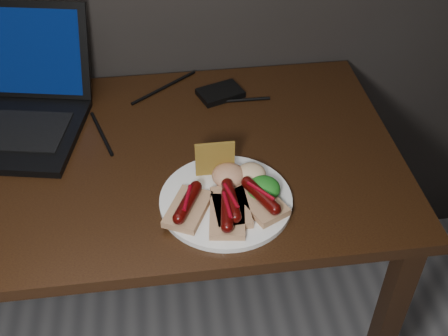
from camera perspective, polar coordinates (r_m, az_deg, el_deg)
desk at (r=1.37m, az=-12.32°, el=-1.98°), size 1.40×0.70×0.75m
laptop at (r=1.47m, az=-21.52°, el=6.08°), size 0.45×0.44×0.25m
hard_drive at (r=1.49m, az=-0.38°, el=7.62°), size 0.13×0.11×0.02m
desk_cables at (r=1.46m, az=-13.15°, el=5.38°), size 0.96×0.34×0.01m
plate at (r=1.18m, az=0.19°, el=-3.29°), size 0.31×0.31×0.01m
bread_sausage_left at (r=1.14m, az=-3.70°, el=-3.89°), size 0.11×0.13×0.04m
bread_sausage_center at (r=1.14m, az=0.73°, el=-3.68°), size 0.07×0.12×0.04m
bread_sausage_right at (r=1.15m, az=3.72°, el=-3.20°), size 0.11×0.13×0.04m
bread_sausage_extra at (r=1.12m, az=0.33°, el=-4.62°), size 0.09×0.12×0.04m
crispbread at (r=1.20m, az=-0.93°, el=0.94°), size 0.08×0.01×0.08m
salad_greens at (r=1.17m, az=4.05°, el=-2.07°), size 0.07×0.07×0.04m
salsa_mound at (r=1.20m, az=0.46°, el=-0.75°), size 0.07×0.07×0.04m
coleslaw_mound at (r=1.20m, az=2.78°, el=-0.59°), size 0.06×0.06×0.04m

